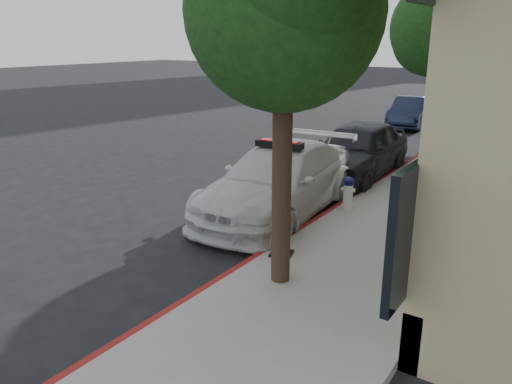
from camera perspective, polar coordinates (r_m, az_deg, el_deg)
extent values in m
plane|color=black|center=(11.32, -4.50, -2.95)|extent=(120.00, 120.00, 0.00)
cube|color=gray|center=(18.91, 24.11, 4.08)|extent=(3.20, 50.00, 0.15)
cube|color=maroon|center=(19.22, 19.61, 4.78)|extent=(0.12, 50.00, 0.15)
cylinder|color=black|center=(7.61, 2.95, 1.22)|extent=(0.30, 0.30, 3.30)
sphere|color=#133310|center=(7.32, 3.26, 19.97)|extent=(2.80, 2.80, 2.80)
sphere|color=#133310|center=(7.75, 2.10, 17.62)|extent=(2.10, 2.10, 2.10)
cylinder|color=black|center=(14.91, 19.30, 7.99)|extent=(0.30, 0.30, 3.19)
sphere|color=#133310|center=(14.76, 20.26, 17.19)|extent=(2.60, 2.60, 2.60)
sphere|color=#133310|center=(14.38, 21.73, 18.67)|extent=(2.08, 2.08, 2.08)
sphere|color=#133310|center=(15.14, 19.11, 16.13)|extent=(1.95, 1.95, 1.95)
cylinder|color=black|center=(22.68, 24.86, 10.53)|extent=(0.30, 0.30, 3.41)
sphere|color=#133310|center=(22.59, 25.68, 16.82)|extent=(3.00, 3.00, 3.00)
sphere|color=#133310|center=(22.24, 26.75, 17.74)|extent=(2.40, 2.40, 2.40)
sphere|color=#133310|center=(22.94, 24.82, 16.15)|extent=(2.25, 2.25, 2.25)
imported|color=silver|center=(11.39, 2.63, 1.33)|extent=(2.60, 5.52, 1.56)
cube|color=black|center=(11.19, 2.69, 5.47)|extent=(1.12, 0.37, 0.14)
cube|color=#A50A07|center=(11.17, 2.70, 5.77)|extent=(0.91, 0.29, 0.06)
imported|color=#212329|center=(14.68, 11.49, 4.77)|extent=(2.09, 4.83, 1.62)
imported|color=#161E38|center=(23.99, 17.22, 8.74)|extent=(1.87, 4.14, 1.32)
cylinder|color=silver|center=(11.60, 10.40, -1.66)|extent=(0.29, 0.29, 0.09)
cylinder|color=silver|center=(11.51, 10.47, -0.27)|extent=(0.22, 0.22, 0.50)
ellipsoid|color=navy|center=(11.42, 10.56, 1.31)|extent=(0.24, 0.24, 0.16)
cylinder|color=silver|center=(11.48, 10.51, 0.26)|extent=(0.32, 0.16, 0.09)
cylinder|color=silver|center=(11.48, 10.51, 0.26)|extent=(0.13, 0.18, 0.09)
cube|color=black|center=(9.09, 2.93, -7.01)|extent=(0.48, 0.48, 0.03)
cone|color=#D75B0B|center=(8.95, 2.96, -4.86)|extent=(0.30, 0.30, 0.71)
cylinder|color=white|center=(8.90, 2.97, -4.16)|extent=(0.16, 0.16, 0.11)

